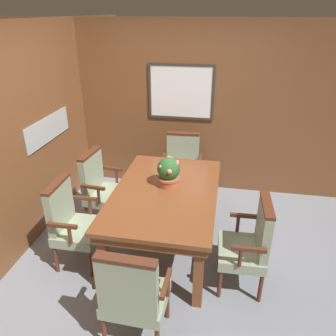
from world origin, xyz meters
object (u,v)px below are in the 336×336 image
(chair_head_near, at_px, (133,294))
(chair_left_near, at_px, (71,221))
(chair_left_far, at_px, (101,186))
(potted_plant, at_px, (169,172))
(chair_head_far, at_px, (182,164))
(chair_right_near, at_px, (250,242))
(dining_table, at_px, (166,198))

(chair_head_near, bearing_deg, chair_left_near, -41.11)
(chair_left_near, bearing_deg, chair_left_far, -2.64)
(chair_head_near, distance_m, potted_plant, 1.42)
(chair_head_far, xyz_separation_m, chair_head_near, (-0.03, -2.45, 0.00))
(chair_head_far, xyz_separation_m, potted_plant, (0.01, -1.09, 0.42))
(chair_left_near, bearing_deg, potted_plant, -62.59)
(chair_left_far, distance_m, chair_right_near, 2.00)
(chair_head_far, xyz_separation_m, chair_right_near, (0.90, -1.63, 0.00))
(potted_plant, bearing_deg, dining_table, -94.87)
(chair_left_near, bearing_deg, chair_head_far, -31.43)
(dining_table, xyz_separation_m, chair_head_near, (-0.03, -1.22, -0.16))
(chair_right_near, distance_m, chair_left_near, 1.85)
(chair_left_far, height_order, potted_plant, potted_plant)
(chair_head_near, height_order, potted_plant, potted_plant)
(chair_right_near, bearing_deg, chair_head_far, -152.92)
(chair_head_far, distance_m, potted_plant, 1.17)
(dining_table, xyz_separation_m, chair_head_far, (0.01, 1.22, -0.16))
(potted_plant, bearing_deg, chair_head_far, 90.28)
(chair_head_far, bearing_deg, dining_table, -92.44)
(chair_left_far, relative_size, chair_head_far, 1.00)
(chair_right_near, relative_size, potted_plant, 2.91)
(chair_left_far, bearing_deg, potted_plant, -101.02)
(chair_head_near, bearing_deg, dining_table, -89.88)
(chair_head_far, bearing_deg, chair_right_near, -63.19)
(chair_head_near, distance_m, chair_left_near, 1.24)
(dining_table, height_order, chair_head_near, chair_head_near)
(chair_left_far, distance_m, chair_left_near, 0.78)
(potted_plant, bearing_deg, chair_left_near, -151.80)
(dining_table, bearing_deg, chair_right_near, -24.11)
(chair_left_near, distance_m, potted_plant, 1.16)
(chair_right_near, relative_size, chair_left_near, 1.00)
(chair_left_far, xyz_separation_m, chair_head_near, (0.89, -1.62, 0.00))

